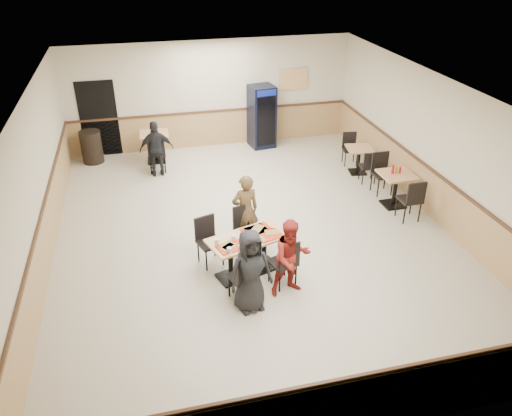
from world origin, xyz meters
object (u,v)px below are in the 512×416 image
object	(u,v)px
diner_man_opposite	(245,211)
side_table_far	(359,156)
main_table	(248,249)
lone_diner	(157,149)
diner_woman_right	(291,258)
diner_woman_left	(250,271)
side_table_near	(396,185)
pepsi_cooler	(262,117)
trash_bin	(92,147)
back_table	(155,143)

from	to	relation	value
diner_man_opposite	side_table_far	size ratio (longest dim) A/B	2.06
main_table	lone_diner	distance (m)	4.81
diner_woman_right	lone_diner	bearing A→B (deg)	101.57
diner_woman_left	side_table_near	distance (m)	4.81
side_table_far	pepsi_cooler	world-z (taller)	pepsi_cooler
side_table_near	trash_bin	bearing A→B (deg)	148.40
main_table	trash_bin	distance (m)	6.60
main_table	diner_woman_right	distance (m)	0.95
lone_diner	back_table	xyz separation A→B (m)	(0.00, 0.91, -0.19)
side_table_far	back_table	bearing A→B (deg)	158.39
pepsi_cooler	side_table_far	bearing A→B (deg)	-58.71
side_table_near	diner_woman_left	bearing A→B (deg)	-146.26
diner_woman_right	lone_diner	xyz separation A→B (m)	(-1.89, 5.34, 0.01)
main_table	trash_bin	bearing A→B (deg)	99.14
diner_woman_left	trash_bin	size ratio (longest dim) A/B	1.69
main_table	diner_woman_left	bearing A→B (deg)	-117.90
diner_woman_left	back_table	xyz separation A→B (m)	(-1.12, 6.50, -0.21)
back_table	trash_bin	xyz separation A→B (m)	(-1.67, 0.35, -0.10)
lone_diner	side_table_near	world-z (taller)	lone_diner
trash_bin	diner_woman_right	bearing A→B (deg)	-61.63
diner_man_opposite	side_table_near	distance (m)	3.73
side_table_near	side_table_far	world-z (taller)	side_table_near
trash_bin	side_table_near	bearing A→B (deg)	-31.60
side_table_far	diner_woman_right	bearing A→B (deg)	-126.52
lone_diner	side_table_far	bearing A→B (deg)	166.34
back_table	trash_bin	world-z (taller)	trash_bin
back_table	pepsi_cooler	bearing A→B (deg)	7.28
diner_woman_left	pepsi_cooler	xyz separation A→B (m)	(1.95, 6.89, 0.14)
main_table	pepsi_cooler	world-z (taller)	pepsi_cooler
diner_man_opposite	lone_diner	bearing A→B (deg)	-76.59
diner_man_opposite	side_table_near	world-z (taller)	diner_man_opposite
back_table	pepsi_cooler	world-z (taller)	pepsi_cooler
diner_woman_right	side_table_far	size ratio (longest dim) A/B	1.93
diner_man_opposite	lone_diner	size ratio (longest dim) A/B	1.05
diner_man_opposite	side_table_near	xyz separation A→B (m)	(3.65, 0.75, -0.23)
lone_diner	pepsi_cooler	xyz separation A→B (m)	(3.07, 1.30, 0.16)
diner_woman_left	back_table	bearing A→B (deg)	90.05
side_table_near	lone_diner	bearing A→B (deg)	150.34
side_table_near	pepsi_cooler	bearing A→B (deg)	115.87
side_table_near	main_table	bearing A→B (deg)	-155.90
main_table	lone_diner	xyz separation A→B (m)	(-1.30, 4.63, 0.22)
diner_woman_left	trash_bin	bearing A→B (deg)	102.44
diner_woman_right	lone_diner	world-z (taller)	lone_diner
lone_diner	trash_bin	bearing A→B (deg)	-38.56
diner_woman_right	diner_woman_left	bearing A→B (deg)	-170.35
trash_bin	pepsi_cooler	bearing A→B (deg)	0.52
diner_woman_right	pepsi_cooler	distance (m)	6.75
lone_diner	trash_bin	xyz separation A→B (m)	(-1.67, 1.26, -0.28)
main_table	diner_man_opposite	world-z (taller)	diner_man_opposite
main_table	diner_woman_left	xyz separation A→B (m)	(-0.17, -0.96, 0.24)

